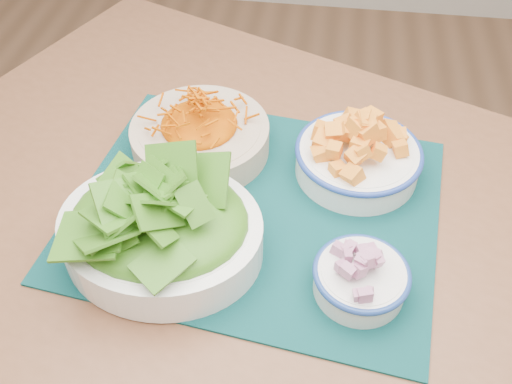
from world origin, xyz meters
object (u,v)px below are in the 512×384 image
at_px(squash_bowl, 359,152).
at_px(onion_bowl, 361,276).
at_px(placemat, 256,207).
at_px(table, 288,276).
at_px(lettuce_bowl, 160,223).
at_px(carrot_bowl, 200,132).

xyz_separation_m(squash_bowl, onion_bowl, (0.01, -0.22, -0.01)).
bearing_deg(placemat, squash_bowl, 40.20).
relative_size(table, lettuce_bowl, 5.30).
distance_m(placemat, carrot_bowl, 0.16).
height_order(lettuce_bowl, onion_bowl, lettuce_bowl).
distance_m(table, onion_bowl, 0.17).
relative_size(table, onion_bowl, 10.86).
distance_m(squash_bowl, lettuce_bowl, 0.33).
height_order(table, carrot_bowl, carrot_bowl).
relative_size(lettuce_bowl, onion_bowl, 2.05).
xyz_separation_m(lettuce_bowl, onion_bowl, (0.27, -0.03, -0.02)).
bearing_deg(carrot_bowl, squash_bowl, -3.87).
height_order(table, lettuce_bowl, lettuce_bowl).
distance_m(carrot_bowl, onion_bowl, 0.35).
bearing_deg(onion_bowl, placemat, 140.00).
bearing_deg(placemat, lettuce_bowl, -132.35).
height_order(placemat, onion_bowl, onion_bowl).
bearing_deg(squash_bowl, table, -120.35).
xyz_separation_m(table, carrot_bowl, (-0.16, 0.17, 0.13)).
relative_size(placemat, onion_bowl, 3.65).
xyz_separation_m(table, lettuce_bowl, (-0.17, -0.04, 0.15)).
bearing_deg(table, placemat, 159.39).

